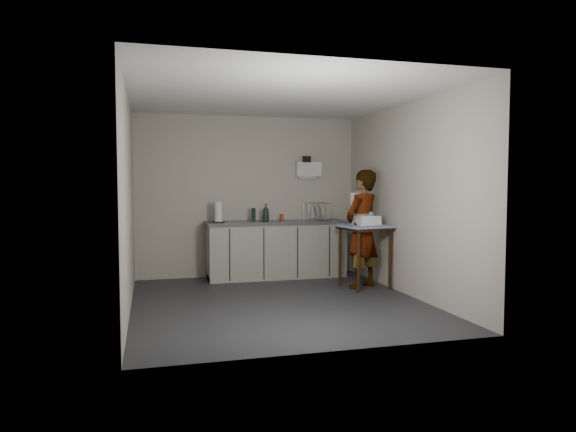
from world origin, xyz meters
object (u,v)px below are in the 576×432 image
object	(u,v)px
soda_can	(282,217)
bakery_box	(365,218)
kitchen_counter	(276,251)
soap_bottle	(266,213)
standing_man	(362,229)
dark_bottle	(254,215)
paper_towel	(219,213)
side_table	(365,233)
dish_rack	(317,216)

from	to	relation	value
soda_can	bakery_box	size ratio (longest dim) A/B	0.24
kitchen_counter	soap_bottle	distance (m)	0.65
standing_man	soap_bottle	bearing A→B (deg)	-73.02
dark_bottle	standing_man	bearing A→B (deg)	-38.47
soap_bottle	paper_towel	xyz separation A→B (m)	(-0.75, -0.04, 0.01)
soap_bottle	kitchen_counter	bearing A→B (deg)	15.46
side_table	dish_rack	world-z (taller)	dish_rack
dark_bottle	bakery_box	world-z (taller)	bakery_box
side_table	standing_man	world-z (taller)	standing_man
dish_rack	soda_can	bearing A→B (deg)	177.36
dark_bottle	side_table	bearing A→B (deg)	-37.57
paper_towel	bakery_box	world-z (taller)	bakery_box
dark_bottle	bakery_box	bearing A→B (deg)	-37.60
standing_man	dark_bottle	bearing A→B (deg)	-69.43
bakery_box	paper_towel	bearing A→B (deg)	149.00
bakery_box	dish_rack	bearing A→B (deg)	104.96
dish_rack	soap_bottle	bearing A→B (deg)	-177.40
dark_bottle	dish_rack	distance (m)	1.05
soda_can	paper_towel	bearing A→B (deg)	-174.11
soda_can	dark_bottle	size ratio (longest dim) A/B	0.52
side_table	bakery_box	bearing A→B (deg)	-56.11
side_table	soap_bottle	distance (m)	1.65
standing_man	bakery_box	distance (m)	0.17
standing_man	soda_can	world-z (taller)	standing_man
soap_bottle	dark_bottle	world-z (taller)	soap_bottle
side_table	dark_bottle	xyz separation A→B (m)	(-1.42, 1.09, 0.22)
soap_bottle	bakery_box	bearing A→B (deg)	-41.03
kitchen_counter	dish_rack	xyz separation A→B (m)	(0.67, -0.01, 0.55)
kitchen_counter	paper_towel	xyz separation A→B (m)	(-0.94, -0.09, 0.63)
standing_man	dish_rack	size ratio (longest dim) A/B	4.09
soda_can	side_table	bearing A→B (deg)	-50.06
side_table	bakery_box	xyz separation A→B (m)	(0.00, -0.00, 0.22)
soda_can	dish_rack	distance (m)	0.58
side_table	soda_can	size ratio (longest dim) A/B	8.26
soap_bottle	bakery_box	world-z (taller)	bakery_box
kitchen_counter	soap_bottle	xyz separation A→B (m)	(-0.18, -0.05, 0.62)
side_table	bakery_box	size ratio (longest dim) A/B	1.98
paper_towel	dark_bottle	bearing A→B (deg)	6.58
side_table	soap_bottle	size ratio (longest dim) A/B	3.28
soda_can	dark_bottle	bearing A→B (deg)	-174.94
standing_man	paper_towel	distance (m)	2.20
standing_man	paper_towel	bearing A→B (deg)	-58.91
soap_bottle	bakery_box	xyz separation A→B (m)	(1.23, -1.07, -0.03)
side_table	dark_bottle	world-z (taller)	dark_bottle
soda_can	bakery_box	world-z (taller)	bakery_box
dark_bottle	kitchen_counter	bearing A→B (deg)	4.07
kitchen_counter	dish_rack	distance (m)	0.87
side_table	standing_man	size ratio (longest dim) A/B	0.54
soap_bottle	paper_towel	bearing A→B (deg)	-176.92
kitchen_counter	paper_towel	bearing A→B (deg)	-174.42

